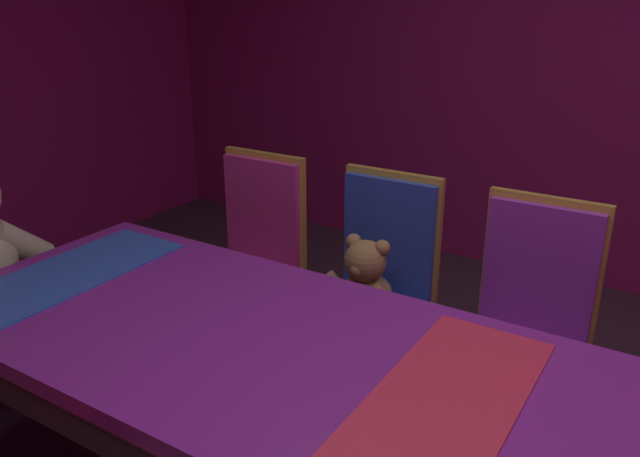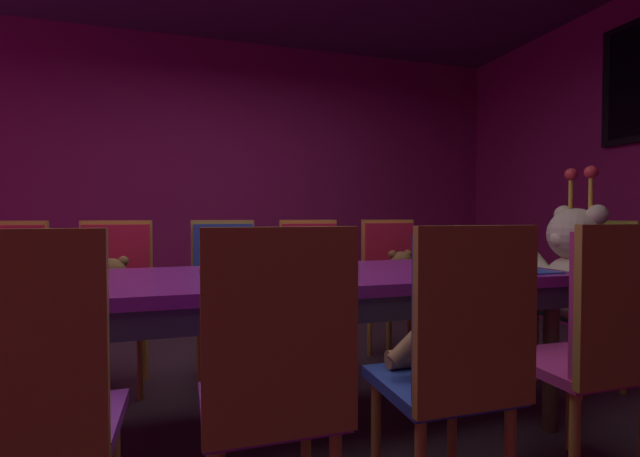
% 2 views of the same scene
% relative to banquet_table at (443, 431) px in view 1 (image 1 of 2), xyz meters
% --- Properties ---
extents(banquet_table, '(0.90, 3.15, 0.75)m').
position_rel_banquet_table_xyz_m(banquet_table, '(0.00, 0.00, 0.00)').
color(banquet_table, purple).
rests_on(banquet_table, ground_plane).
extents(chair_right_2, '(0.42, 0.41, 0.98)m').
position_rel_banquet_table_xyz_m(chair_right_2, '(0.85, 0.01, -0.06)').
color(chair_right_2, purple).
rests_on(chair_right_2, ground_plane).
extents(chair_right_3, '(0.42, 0.41, 0.98)m').
position_rel_banquet_table_xyz_m(chair_right_3, '(0.86, 0.60, -0.06)').
color(chair_right_3, '#2D47B2').
rests_on(chair_right_3, ground_plane).
extents(teddy_right_3, '(0.26, 0.34, 0.32)m').
position_rel_banquet_table_xyz_m(teddy_right_3, '(0.71, 0.60, -0.06)').
color(teddy_right_3, '#9E7247').
rests_on(teddy_right_3, chair_right_3).
extents(chair_right_4, '(0.42, 0.41, 0.98)m').
position_rel_banquet_table_xyz_m(chair_right_4, '(0.84, 1.20, -0.06)').
color(chair_right_4, '#CC338C').
rests_on(chair_right_4, ground_plane).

